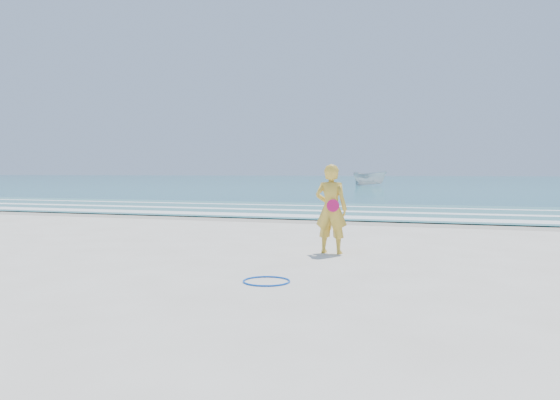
% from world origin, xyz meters
% --- Properties ---
extents(ground, '(400.00, 400.00, 0.00)m').
position_xyz_m(ground, '(0.00, 0.00, 0.00)').
color(ground, silver).
rests_on(ground, ground).
extents(wet_sand, '(400.00, 2.40, 0.00)m').
position_xyz_m(wet_sand, '(0.00, 9.00, 0.00)').
color(wet_sand, '#B2A893').
rests_on(wet_sand, ground).
extents(ocean, '(400.00, 190.00, 0.04)m').
position_xyz_m(ocean, '(0.00, 105.00, 0.02)').
color(ocean, '#19727F').
rests_on(ocean, ground).
extents(shallow, '(400.00, 10.00, 0.01)m').
position_xyz_m(shallow, '(0.00, 14.00, 0.04)').
color(shallow, '#59B7AD').
rests_on(shallow, ocean).
extents(foam_near, '(400.00, 1.40, 0.01)m').
position_xyz_m(foam_near, '(0.00, 10.30, 0.05)').
color(foam_near, white).
rests_on(foam_near, shallow).
extents(foam_mid, '(400.00, 0.90, 0.01)m').
position_xyz_m(foam_mid, '(0.00, 13.20, 0.05)').
color(foam_mid, white).
rests_on(foam_mid, shallow).
extents(foam_far, '(400.00, 0.60, 0.01)m').
position_xyz_m(foam_far, '(0.00, 16.50, 0.05)').
color(foam_far, white).
rests_on(foam_far, shallow).
extents(hoop, '(0.79, 0.79, 0.03)m').
position_xyz_m(hoop, '(2.03, -1.78, 0.01)').
color(hoop, blue).
rests_on(hoop, ground).
extents(boat, '(5.05, 3.56, 1.83)m').
position_xyz_m(boat, '(-5.33, 57.26, 0.95)').
color(boat, silver).
rests_on(boat, ocean).
extents(woman, '(0.73, 0.50, 1.93)m').
position_xyz_m(woman, '(2.34, 1.54, 0.96)').
color(woman, gold).
rests_on(woman, ground).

